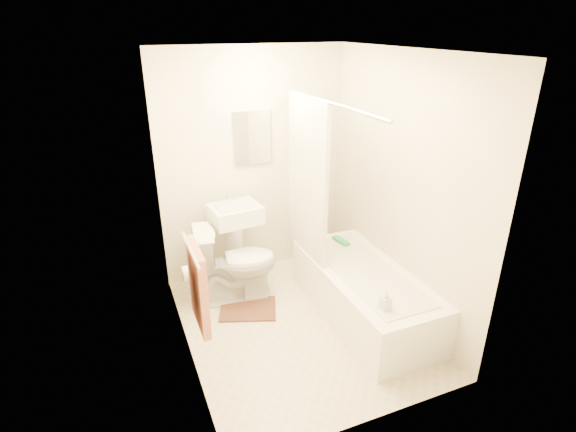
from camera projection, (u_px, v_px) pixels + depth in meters
name	position (u px, v px, depth m)	size (l,w,h in m)	color
floor	(298.00, 324.00, 4.18)	(2.40, 2.40, 0.00)	beige
ceiling	(301.00, 50.00, 3.23)	(2.40, 2.40, 0.00)	white
wall_back	(254.00, 165.00, 4.72)	(2.00, 0.02, 2.40)	beige
wall_left	(177.00, 224.00, 3.35)	(0.02, 2.40, 2.40)	beige
wall_right	(401.00, 189.00, 4.05)	(0.02, 2.40, 2.40)	beige
mirror	(253.00, 138.00, 4.58)	(0.40, 0.03, 0.55)	white
curtain_rod	(330.00, 102.00, 3.58)	(0.03, 0.03, 1.70)	silver
shower_curtain	(307.00, 180.00, 4.22)	(0.04, 0.80, 1.55)	silver
towel_bar	(190.00, 249.00, 3.20)	(0.02, 0.02, 0.60)	silver
towel	(198.00, 287.00, 3.33)	(0.06, 0.45, 0.66)	#CC7266
toilet_paper	(189.00, 273.00, 3.68)	(0.12, 0.12, 0.11)	white
toilet	(236.00, 263.00, 4.44)	(0.45, 0.80, 0.79)	white
sink	(236.00, 241.00, 4.69)	(0.49, 0.39, 0.97)	white
bathtub	(363.00, 293.00, 4.24)	(0.73, 1.68, 0.47)	white
bath_mat	(248.00, 309.00, 4.39)	(0.54, 0.40, 0.02)	#4F2C22
soap_bottle	(385.00, 301.00, 3.56)	(0.08, 0.08, 0.17)	white
scrub_brush	(341.00, 241.00, 4.66)	(0.07, 0.22, 0.04)	green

